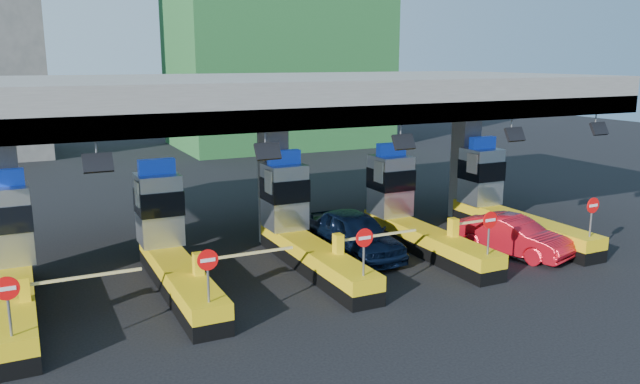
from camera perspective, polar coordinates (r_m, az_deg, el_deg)
name	(u,v)px	position (r m, az deg, el deg)	size (l,w,h in m)	color
ground	(303,264)	(24.09, -1.53, -6.56)	(120.00, 120.00, 0.00)	black
toll_canopy	(273,98)	(25.52, -4.30, 8.53)	(28.00, 12.09, 7.00)	slate
toll_lane_far_left	(10,263)	(22.01, -26.45, -5.87)	(4.43, 8.00, 4.16)	black
toll_lane_left	(170,243)	(22.44, -13.59, -4.58)	(4.43, 8.00, 4.16)	black
toll_lane_center	(300,227)	(23.93, -1.82, -3.20)	(4.43, 8.00, 4.16)	black
toll_lane_right	(409,213)	(26.29, 8.18, -1.91)	(4.43, 8.00, 4.16)	black
toll_lane_far_right	(502,201)	(29.33, 16.31, -0.81)	(4.43, 8.00, 4.16)	black
van	(355,234)	(24.83, 3.20, -3.83)	(2.12, 5.27, 1.80)	black
red_car	(512,236)	(26.17, 17.18, -3.84)	(1.62, 4.63, 1.53)	red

